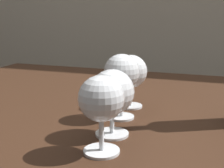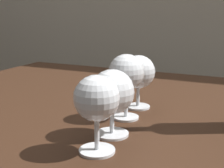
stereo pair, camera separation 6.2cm
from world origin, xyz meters
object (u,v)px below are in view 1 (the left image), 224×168
wine_glass_amber (112,93)px  wine_glass_chardonnay (122,73)px  wine_glass_merlot (101,101)px  wine_glass_rose (131,73)px

wine_glass_amber → wine_glass_chardonnay: wine_glass_chardonnay is taller
wine_glass_merlot → wine_glass_amber: wine_glass_merlot is taller
wine_glass_chardonnay → wine_glass_rose: (-0.00, 0.09, -0.02)m
wine_glass_amber → wine_glass_rose: size_ratio=0.99×
wine_glass_rose → wine_glass_merlot: bearing=-84.7°
wine_glass_merlot → wine_glass_rose: 0.28m
wine_glass_rose → wine_glass_amber: bearing=-85.0°
wine_glass_merlot → wine_glass_amber: 0.08m
wine_glass_merlot → wine_glass_chardonnay: wine_glass_chardonnay is taller
wine_glass_amber → wine_glass_chardonnay: size_ratio=0.89×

